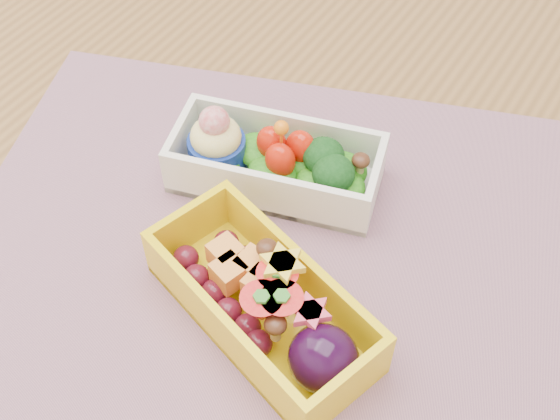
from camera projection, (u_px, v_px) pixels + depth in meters
The scene contains 4 objects.
table at pixel (292, 287), 0.67m from camera, with size 1.20×0.80×0.75m.
placemat at pixel (269, 241), 0.58m from camera, with size 0.48×0.37×0.00m, color #9D6C72.
bento_white at pixel (275, 162), 0.60m from camera, with size 0.18×0.12×0.07m.
bento_yellow at pixel (266, 304), 0.51m from camera, with size 0.19×0.13×0.06m.
Camera 1 is at (0.19, -0.31, 1.22)m, focal length 47.36 mm.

